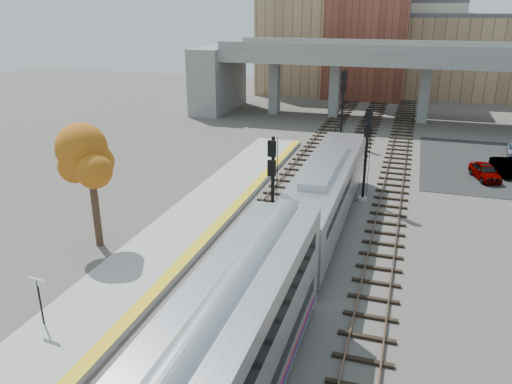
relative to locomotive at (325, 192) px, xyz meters
The scene contains 15 objects.
ground 10.82m from the locomotive, 95.43° to the right, with size 160.00×160.00×0.00m, color #47423D.
platform 13.54m from the locomotive, 128.08° to the right, with size 4.50×60.00×0.35m, color #9E9E99.
yellow_strip 12.44m from the locomotive, 121.10° to the right, with size 0.70×60.00×0.01m, color yellow.
tracks 2.96m from the locomotive, 91.94° to the left, with size 10.70×95.00×0.25m.
overpass 34.87m from the locomotive, 83.51° to the left, with size 54.00×12.00×9.50m.
buildings_far 56.32m from the locomotive, 89.73° to the left, with size 43.00×21.00×20.60m.
parking_lot 21.89m from the locomotive, 53.35° to the left, with size 14.00×18.00×0.04m, color black.
locomotive is the anchor object (origin of this frame).
signal_mast_near 5.65m from the locomotive, 112.31° to the right, with size 0.60×0.64×6.97m.
signal_mast_mid 5.51m from the locomotive, 68.15° to the left, with size 0.60×0.64×7.07m.
signal_mast_far 21.60m from the locomotive, 95.60° to the left, with size 0.60×0.64×7.58m.
station_sign 18.03m from the locomotive, 122.47° to the right, with size 0.90×0.14×2.27m.
tree 14.53m from the locomotive, 149.89° to the right, with size 3.60×3.60×7.20m.
car_a 17.20m from the locomotive, 49.51° to the left, with size 1.58×3.93×1.34m, color #99999E.
car_b 19.83m from the locomotive, 49.36° to the left, with size 1.37×3.93×1.30m, color #99999E.
Camera 1 is at (5.86, -19.58, 13.47)m, focal length 35.00 mm.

